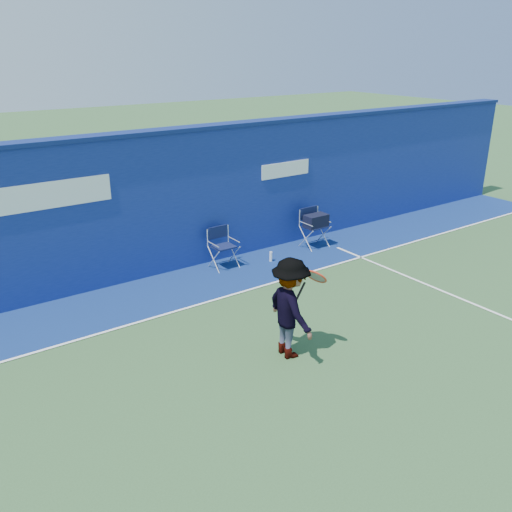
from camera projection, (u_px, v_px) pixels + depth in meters
ground at (298, 387)px, 7.91m from camera, size 80.00×80.00×0.00m
stadium_wall at (143, 205)px, 11.32m from camera, size 24.00×0.50×3.08m
out_of_bounds_strip at (171, 290)px, 11.04m from camera, size 24.00×1.80×0.01m
court_lines at (274, 368)px, 8.37m from camera, size 24.00×12.00×0.01m
directors_chair_left at (224, 255)px, 12.13m from camera, size 0.54×0.49×0.91m
directors_chair_right at (315, 231)px, 13.32m from camera, size 0.57×0.52×0.96m
water_bottle at (271, 257)px, 12.50m from camera, size 0.07×0.07×0.24m
tennis_player at (290, 308)px, 8.47m from camera, size 0.95×1.13×1.66m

